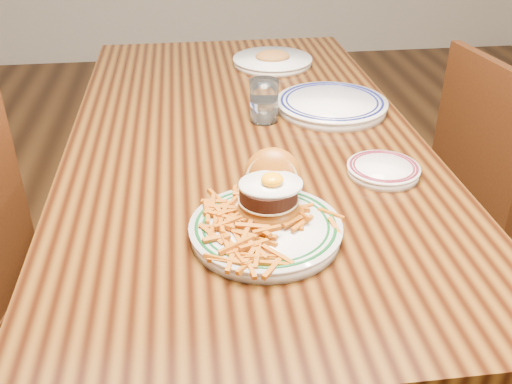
{
  "coord_description": "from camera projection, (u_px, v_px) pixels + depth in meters",
  "views": [
    {
      "loc": [
        -0.13,
        -1.28,
        1.34
      ],
      "look_at": [
        -0.02,
        -0.42,
        0.83
      ],
      "focal_mm": 40.0,
      "sensor_mm": 36.0,
      "label": 1
    }
  ],
  "objects": [
    {
      "name": "table",
      "position": [
        244.0,
        163.0,
        1.45
      ],
      "size": [
        0.85,
        1.6,
        0.75
      ],
      "color": "black",
      "rests_on": "floor"
    },
    {
      "name": "main_plate",
      "position": [
        267.0,
        215.0,
        1.02
      ],
      "size": [
        0.27,
        0.29,
        0.13
      ],
      "rotation": [
        0.0,
        0.0,
        -0.27
      ],
      "color": "white",
      "rests_on": "table"
    },
    {
      "name": "water_glass",
      "position": [
        264.0,
        103.0,
        1.44
      ],
      "size": [
        0.07,
        0.07,
        0.11
      ],
      "color": "white",
      "rests_on": "table"
    },
    {
      "name": "floor",
      "position": [
        247.0,
        349.0,
        1.79
      ],
      "size": [
        6.0,
        6.0,
        0.0
      ],
      "primitive_type": "plane",
      "color": "black",
      "rests_on": "ground"
    },
    {
      "name": "side_plate",
      "position": [
        383.0,
        169.0,
        1.21
      ],
      "size": [
        0.15,
        0.15,
        0.02
      ],
      "rotation": [
        0.0,
        0.0,
        0.14
      ],
      "color": "white",
      "rests_on": "table"
    },
    {
      "name": "chair_right",
      "position": [
        501.0,
        187.0,
        1.74
      ],
      "size": [
        0.45,
        0.45,
        0.87
      ],
      "rotation": [
        0.0,
        0.0,
        3.26
      ],
      "color": "#3E1E0D",
      "rests_on": "floor"
    },
    {
      "name": "far_plate",
      "position": [
        273.0,
        60.0,
        1.85
      ],
      "size": [
        0.26,
        0.26,
        0.05
      ],
      "rotation": [
        0.0,
        0.0,
        0.31
      ],
      "color": "white",
      "rests_on": "table"
    },
    {
      "name": "rear_plate",
      "position": [
        332.0,
        104.0,
        1.52
      ],
      "size": [
        0.3,
        0.3,
        0.03
      ],
      "rotation": [
        0.0,
        0.0,
        0.07
      ],
      "color": "white",
      "rests_on": "table"
    }
  ]
}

